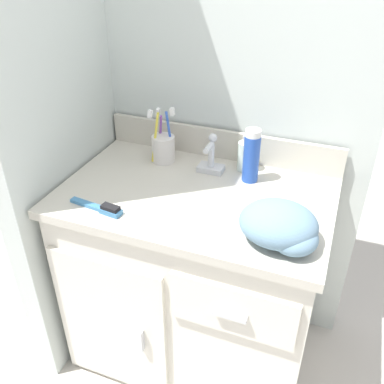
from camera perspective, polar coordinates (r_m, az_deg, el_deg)
The scene contains 11 objects.
ground_plane at distance 1.90m, azimuth 0.32°, elevation -19.77°, with size 6.00×6.00×0.00m, color beige.
wall_back at distance 1.54m, azimuth 5.02°, elevation 17.08°, with size 1.06×0.08×2.20m, color silver.
wall_left at distance 1.48m, azimuth -18.29°, elevation 15.00°, with size 0.08×0.64×2.20m, color silver.
vanity at distance 1.61m, azimuth 0.27°, elevation -11.12°, with size 0.88×0.58×0.76m.
backsplash at distance 1.59m, azimuth 3.91°, elevation 6.42°, with size 0.88×0.02×0.11m.
sink_faucet at distance 1.49m, azimuth 2.54°, elevation 4.43°, with size 0.09×0.09×0.14m.
toothbrush_cup at distance 1.56m, azimuth -3.86°, elevation 5.98°, with size 0.08×0.09×0.20m.
soap_dispenser at distance 1.51m, azimuth 7.13°, elevation 4.89°, with size 0.05×0.06×0.14m.
shaving_cream_can at distance 1.43m, azimuth 7.92°, elevation 4.78°, with size 0.05×0.05×0.19m.
hairbrush at distance 1.33m, azimuth -11.86°, elevation -2.12°, with size 0.19×0.05×0.03m.
hand_towel at distance 1.18m, azimuth 11.89°, elevation -4.52°, with size 0.22×0.20×0.11m.
Camera 1 is at (0.41, -1.10, 1.50)m, focal length 40.00 mm.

